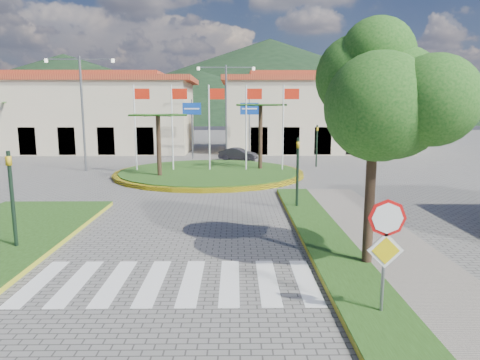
{
  "coord_description": "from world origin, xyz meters",
  "views": [
    {
      "loc": [
        1.75,
        -6.6,
        4.51
      ],
      "look_at": [
        1.92,
        8.0,
        2.03
      ],
      "focal_mm": 32.0,
      "sensor_mm": 36.0,
      "label": 1
    }
  ],
  "objects_px": {
    "roundabout_island": "(209,172)",
    "car_dark_a": "(143,147)",
    "car_dark_b": "(238,154)",
    "stop_sign": "(386,239)",
    "deciduous_tree": "(376,82)",
    "white_van": "(74,148)"
  },
  "relations": [
    {
      "from": "roundabout_island",
      "to": "car_dark_a",
      "type": "distance_m",
      "value": 16.14
    },
    {
      "from": "roundabout_island",
      "to": "car_dark_b",
      "type": "height_order",
      "value": "roundabout_island"
    },
    {
      "from": "roundabout_island",
      "to": "car_dark_b",
      "type": "bearing_deg",
      "value": 76.0
    },
    {
      "from": "stop_sign",
      "to": "car_dark_b",
      "type": "distance_m",
      "value": 28.21
    },
    {
      "from": "deciduous_tree",
      "to": "car_dark_b",
      "type": "distance_m",
      "value": 25.67
    },
    {
      "from": "roundabout_island",
      "to": "car_dark_b",
      "type": "relative_size",
      "value": 3.9
    },
    {
      "from": "white_van",
      "to": "car_dark_a",
      "type": "xyz_separation_m",
      "value": [
        6.76,
        0.26,
        0.06
      ]
    },
    {
      "from": "deciduous_tree",
      "to": "car_dark_a",
      "type": "xyz_separation_m",
      "value": [
        -13.02,
        31.27,
        -4.58
      ]
    },
    {
      "from": "white_van",
      "to": "car_dark_a",
      "type": "height_order",
      "value": "car_dark_a"
    },
    {
      "from": "roundabout_island",
      "to": "white_van",
      "type": "relative_size",
      "value": 3.27
    },
    {
      "from": "deciduous_tree",
      "to": "car_dark_b",
      "type": "bearing_deg",
      "value": 97.97
    },
    {
      "from": "deciduous_tree",
      "to": "roundabout_island",
      "type": "bearing_deg",
      "value": 107.91
    },
    {
      "from": "deciduous_tree",
      "to": "car_dark_a",
      "type": "distance_m",
      "value": 34.18
    },
    {
      "from": "deciduous_tree",
      "to": "car_dark_a",
      "type": "height_order",
      "value": "deciduous_tree"
    },
    {
      "from": "roundabout_island",
      "to": "deciduous_tree",
      "type": "bearing_deg",
      "value": -72.09
    },
    {
      "from": "car_dark_a",
      "to": "roundabout_island",
      "type": "bearing_deg",
      "value": -143.49
    },
    {
      "from": "roundabout_island",
      "to": "stop_sign",
      "type": "height_order",
      "value": "roundabout_island"
    },
    {
      "from": "roundabout_island",
      "to": "stop_sign",
      "type": "xyz_separation_m",
      "value": [
        4.9,
        -20.04,
        1.62
      ]
    },
    {
      "from": "roundabout_island",
      "to": "deciduous_tree",
      "type": "relative_size",
      "value": 1.87
    },
    {
      "from": "white_van",
      "to": "roundabout_island",
      "type": "bearing_deg",
      "value": -128.64
    },
    {
      "from": "stop_sign",
      "to": "car_dark_a",
      "type": "distance_m",
      "value": 36.51
    },
    {
      "from": "deciduous_tree",
      "to": "car_dark_a",
      "type": "relative_size",
      "value": 1.95
    }
  ]
}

